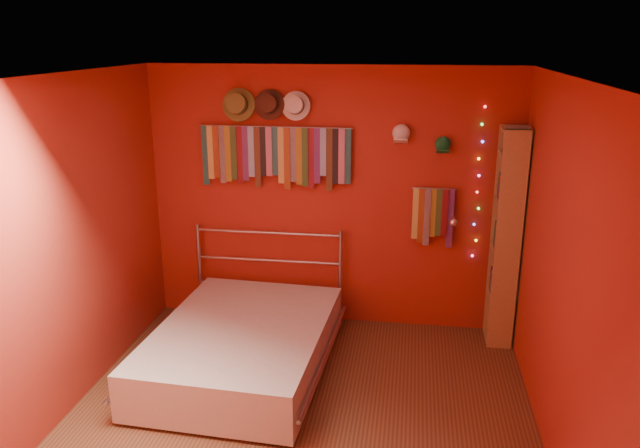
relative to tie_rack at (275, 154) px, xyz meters
The scene contains 16 objects.
ground 2.44m from the tie_rack, 72.80° to the right, with size 3.50×3.50×0.00m, color #522E1C.
back_wall 0.68m from the tie_rack, ahead, with size 3.50×0.02×2.50m, color maroon.
right_wall 2.86m from the tie_rack, 36.57° to the right, with size 0.02×3.50×2.50m, color maroon.
left_wall 2.13m from the tie_rack, 126.09° to the right, with size 0.02×3.50×2.50m, color maroon.
ceiling 1.94m from the tie_rack, 72.80° to the right, with size 3.50×3.50×0.02m, color white.
tie_rack is the anchor object (origin of this frame).
small_tie_rack 1.57m from the tie_rack, ahead, with size 0.40×0.03×0.56m.
fedora_olive 0.57m from the tie_rack, behind, with size 0.31×0.17×0.31m.
fedora_brown 0.47m from the tie_rack, 145.57° to the right, with size 0.28×0.15×0.28m.
fedora_white 0.50m from the tie_rack, ahead, with size 0.27×0.15×0.26m.
cap_white 1.19m from the tie_rack, ahead, with size 0.17×0.21×0.17m.
cap_green 1.54m from the tie_rack, ahead, with size 0.16×0.20×0.16m.
fairy_lights 1.89m from the tie_rack, ahead, with size 0.06×0.02×1.41m.
reading_lamp 1.75m from the tie_rack, ahead, with size 0.07×0.31×0.09m.
bookshelf 2.28m from the tie_rack, ahead, with size 0.25×0.34×2.00m.
bed 1.80m from the tie_rack, 94.38° to the right, with size 1.56×2.04×0.97m.
Camera 1 is at (0.76, -3.96, 2.76)m, focal length 35.00 mm.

